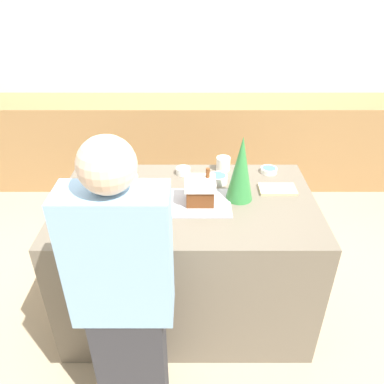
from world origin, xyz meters
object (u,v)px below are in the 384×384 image
decorative_tree (240,169)px  person (124,302)px  cookbook (276,189)px  baking_tray (199,203)px  candy_bowl_center_rear (217,178)px  candy_bowl_far_left (182,170)px  candy_bowl_behind_tray (146,195)px  gingerbread_house (199,190)px  mug (222,164)px  candy_bowl_near_tray_right (113,195)px  candy_bowl_beside_tree (102,177)px  candy_bowl_far_right (268,170)px

decorative_tree → person: bearing=-127.4°
cookbook → baking_tray: bearing=-163.5°
decorative_tree → candy_bowl_center_rear: 0.30m
candy_bowl_center_rear → candy_bowl_far_left: candy_bowl_center_rear is taller
cookbook → candy_bowl_behind_tray: bearing=-173.6°
gingerbread_house → person: person is taller
baking_tray → cookbook: bearing=16.5°
gingerbread_house → baking_tray: bearing=-151.5°
candy_bowl_far_left → mug: 0.29m
candy_bowl_behind_tray → candy_bowl_near_tray_right: bearing=-179.6°
mug → gingerbread_house: bearing=-111.6°
baking_tray → person: person is taller
candy_bowl_beside_tree → cookbook: bearing=-6.7°
candy_bowl_behind_tray → mug: (0.50, 0.38, 0.03)m
candy_bowl_near_tray_right → person: bearing=-77.2°
gingerbread_house → mug: size_ratio=2.24×
candy_bowl_center_rear → person: (-0.48, -0.99, -0.10)m
candy_bowl_beside_tree → mug: size_ratio=1.34×
mug → candy_bowl_near_tray_right: bearing=-151.7°
candy_bowl_near_tray_right → gingerbread_house: bearing=-5.9°
gingerbread_house → candy_bowl_beside_tree: size_ratio=1.68×
candy_bowl_far_left → candy_bowl_far_right: bearing=1.8°
baking_tray → cookbook: cookbook is taller
candy_bowl_center_rear → mug: mug is taller
candy_bowl_beside_tree → cookbook: candy_bowl_beside_tree is taller
candy_bowl_center_rear → candy_bowl_near_tray_right: bearing=-162.9°
candy_bowl_beside_tree → candy_bowl_far_right: bearing=5.6°
candy_bowl_far_right → cookbook: 0.25m
mug → candy_bowl_far_right: bearing=-6.6°
candy_bowl_near_tray_right → candy_bowl_behind_tray: candy_bowl_near_tray_right is taller
candy_bowl_center_rear → candy_bowl_far_left: size_ratio=1.28×
gingerbread_house → cookbook: bearing=16.5°
gingerbread_house → candy_bowl_beside_tree: bearing=156.4°
candy_bowl_center_rear → candy_bowl_beside_tree: size_ratio=0.96×
candy_bowl_near_tray_right → candy_bowl_far_left: candy_bowl_near_tray_right is taller
gingerbread_house → candy_bowl_far_left: bearing=106.2°
candy_bowl_beside_tree → candy_bowl_behind_tray: bearing=-35.2°
candy_bowl_center_rear → candy_bowl_beside_tree: (-0.78, 0.03, -0.00)m
baking_tray → candy_bowl_center_rear: 0.29m
candy_bowl_far_left → decorative_tree: bearing=-42.1°
baking_tray → candy_bowl_near_tray_right: 0.54m
cookbook → mug: 0.44m
candy_bowl_beside_tree → mug: (0.83, 0.15, 0.02)m
decorative_tree → cookbook: decorative_tree is taller
candy_bowl_behind_tray → cookbook: (0.84, 0.09, -0.01)m
candy_bowl_beside_tree → candy_bowl_far_left: bearing=9.8°
candy_bowl_near_tray_right → candy_bowl_center_rear: 0.69m
baking_tray → candy_bowl_far_right: size_ratio=3.29×
candy_bowl_center_rear → cookbook: (0.38, -0.11, -0.02)m
baking_tray → candy_bowl_behind_tray: 0.34m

